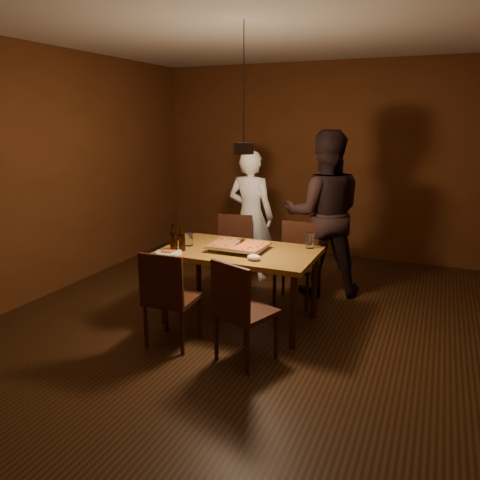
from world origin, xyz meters
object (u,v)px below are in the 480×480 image
at_px(beer_bottle_a, 174,238).
at_px(chair_far_left, 233,246).
at_px(chair_near_right, 239,303).
at_px(pendant_lamp, 244,147).
at_px(plate_slice, 169,252).
at_px(diner_white, 251,216).
at_px(pizza_tray, 238,248).
at_px(chair_near_left, 168,291).
at_px(dining_table, 240,257).
at_px(diner_dark, 324,214).
at_px(chair_far_right, 297,255).
at_px(beer_bottle_b, 182,238).

bearing_deg(beer_bottle_a, chair_far_left, 83.53).
height_order(chair_near_right, pendant_lamp, pendant_lamp).
distance_m(plate_slice, diner_white, 1.67).
bearing_deg(diner_white, pizza_tray, 110.05).
height_order(chair_near_left, diner_white, diner_white).
bearing_deg(plate_slice, chair_near_left, -60.60).
height_order(chair_far_left, beer_bottle_a, beer_bottle_a).
bearing_deg(dining_table, diner_dark, 63.76).
distance_m(pizza_tray, diner_white, 1.34).
height_order(chair_far_right, diner_dark, diner_dark).
bearing_deg(chair_far_right, dining_table, 60.91).
bearing_deg(chair_near_right, chair_near_left, -160.52).
distance_m(dining_table, chair_far_left, 0.94).
distance_m(chair_far_right, beer_bottle_b, 1.37).
xyz_separation_m(dining_table, chair_far_left, (-0.44, 0.82, -0.14)).
relative_size(dining_table, chair_far_left, 3.01).
xyz_separation_m(pizza_tray, diner_dark, (0.57, 1.15, 0.17)).
xyz_separation_m(chair_far_right, plate_slice, (-0.95, -1.13, 0.22)).
height_order(dining_table, diner_dark, diner_dark).
bearing_deg(chair_near_right, beer_bottle_a, 172.37).
height_order(dining_table, beer_bottle_b, beer_bottle_b).
xyz_separation_m(chair_near_left, beer_bottle_a, (-0.21, 0.47, 0.35)).
xyz_separation_m(chair_far_right, pizza_tray, (-0.38, -0.76, 0.24)).
distance_m(beer_bottle_a, diner_dark, 1.83).
bearing_deg(pizza_tray, chair_far_right, 62.01).
bearing_deg(beer_bottle_a, pizza_tray, 27.92).
relative_size(chair_near_right, diner_dark, 0.29).
bearing_deg(chair_far_left, diner_dark, -174.93).
distance_m(chair_far_right, chair_near_left, 1.69).
bearing_deg(plate_slice, beer_bottle_a, 80.06).
relative_size(pizza_tray, diner_white, 0.33).
bearing_deg(chair_near_right, dining_table, 133.41).
bearing_deg(chair_far_left, dining_table, 106.01).
relative_size(chair_far_right, pizza_tray, 0.88).
xyz_separation_m(chair_far_right, chair_near_left, (-0.73, -1.53, 0.00)).
bearing_deg(beer_bottle_b, dining_table, 26.04).
xyz_separation_m(chair_near_left, chair_near_right, (0.69, -0.01, 0.00)).
bearing_deg(chair_near_left, chair_far_right, 61.70).
height_order(plate_slice, diner_dark, diner_dark).
distance_m(dining_table, beer_bottle_b, 0.60).
bearing_deg(dining_table, chair_near_right, -67.15).
height_order(beer_bottle_b, pendant_lamp, pendant_lamp).
bearing_deg(diner_dark, pendant_lamp, 52.59).
relative_size(beer_bottle_a, diner_white, 0.17).
xyz_separation_m(chair_near_left, beer_bottle_b, (-0.15, 0.53, 0.34)).
distance_m(chair_far_left, chair_near_right, 1.79).
xyz_separation_m(plate_slice, diner_white, (0.18, 1.66, 0.06)).
height_order(chair_far_left, beer_bottle_b, beer_bottle_b).
xyz_separation_m(beer_bottle_b, diner_dark, (1.07, 1.38, 0.07)).
bearing_deg(beer_bottle_b, diner_white, 85.92).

